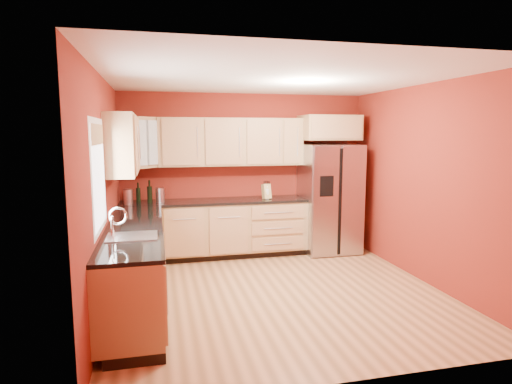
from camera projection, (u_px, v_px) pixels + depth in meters
floor at (278, 292)px, 5.32m from camera, size 4.00×4.00×0.00m
ceiling at (280, 78)px, 4.97m from camera, size 4.00×4.00×0.00m
wall_back at (245, 173)px, 7.08m from camera, size 4.00×0.04×2.60m
wall_front at (353, 222)px, 3.22m from camera, size 4.00×0.04×2.60m
wall_left at (104, 194)px, 4.69m from camera, size 0.04×4.00×2.60m
wall_right at (425, 184)px, 5.60m from camera, size 0.04×4.00×2.60m
base_cabinets_back at (215, 230)px, 6.78m from camera, size 2.90×0.60×0.88m
base_cabinets_left at (135, 268)px, 4.88m from camera, size 0.60×2.80×0.88m
countertop_back at (215, 201)px, 6.71m from camera, size 2.90×0.62×0.04m
countertop_left at (135, 228)px, 4.82m from camera, size 0.62×2.80×0.04m
upper_cabinets_back at (232, 142)px, 6.79m from camera, size 2.30×0.33×0.75m
upper_cabinets_left at (122, 144)px, 5.36m from camera, size 0.33×1.35×0.75m
corner_upper_cabinet at (139, 143)px, 6.31m from camera, size 0.67×0.67×0.75m
over_fridge_cabinet at (329, 128)px, 6.99m from camera, size 0.92×0.60×0.40m
refrigerator at (329, 198)px, 7.08m from camera, size 0.90×0.75×1.78m
window at (99, 176)px, 4.18m from camera, size 0.03×0.90×1.00m
sink_faucet at (132, 222)px, 4.31m from camera, size 0.50×0.42×0.30m
canister_left at (128, 197)px, 6.33m from camera, size 0.16×0.16×0.22m
canister_right at (160, 195)px, 6.49m from camera, size 0.17×0.17×0.22m
wine_bottle_a at (138, 192)px, 6.46m from camera, size 0.07×0.07×0.31m
wine_bottle_b at (150, 191)px, 6.44m from camera, size 0.09×0.09×0.34m
knife_block at (266, 191)px, 6.83m from camera, size 0.14×0.13×0.24m
soap_dispenser at (267, 193)px, 6.80m from camera, size 0.09×0.09×0.21m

